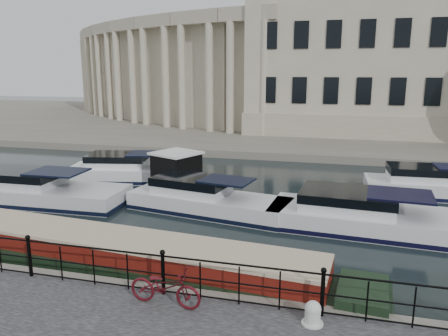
# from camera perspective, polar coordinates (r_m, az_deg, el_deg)

# --- Properties ---
(ground_plane) EXTENTS (160.00, 160.00, 0.00)m
(ground_plane) POSITION_cam_1_polar(r_m,az_deg,el_deg) (13.99, -4.19, -13.75)
(ground_plane) COLOR black
(ground_plane) RESTS_ON ground
(far_bank) EXTENTS (120.00, 42.00, 0.55)m
(far_bank) POSITION_cam_1_polar(r_m,az_deg,el_deg) (51.34, 10.06, 5.83)
(far_bank) COLOR #6B665B
(far_bank) RESTS_ON ground_plane
(railing) EXTENTS (24.14, 0.14, 1.22)m
(railing) POSITION_cam_1_polar(r_m,az_deg,el_deg) (11.57, -7.98, -13.13)
(railing) COLOR black
(railing) RESTS_ON near_quay
(civic_building) EXTENTS (53.55, 31.84, 16.85)m
(civic_building) POSITION_cam_1_polar(r_m,az_deg,el_deg) (46.82, 8.67, 13.54)
(civic_building) COLOR #ADA38C
(civic_building) RESTS_ON far_bank
(bicycle) EXTENTS (1.92, 0.79, 0.99)m
(bicycle) POSITION_cam_1_polar(r_m,az_deg,el_deg) (11.14, -7.70, -15.11)
(bicycle) COLOR #4E0E15
(bicycle) RESTS_ON near_quay
(mooring_bollard) EXTENTS (0.50, 0.50, 0.57)m
(mooring_bollard) POSITION_cam_1_polar(r_m,az_deg,el_deg) (10.64, 11.51, -18.10)
(mooring_bollard) COLOR silver
(mooring_bollard) RESTS_ON near_quay
(narrowboat) EXTENTS (15.75, 3.49, 1.57)m
(narrowboat) POSITION_cam_1_polar(r_m,az_deg,el_deg) (14.25, -12.82, -11.90)
(narrowboat) COLOR black
(narrowboat) RESTS_ON ground_plane
(harbour_hut) EXTENTS (3.59, 3.35, 2.18)m
(harbour_hut) POSITION_cam_1_polar(r_m,az_deg,el_deg) (22.78, -6.21, -0.76)
(harbour_hut) COLOR #6B665B
(harbour_hut) RESTS_ON ground_plane
(cabin_cruisers) EXTENTS (26.47, 8.91, 1.99)m
(cabin_cruisers) POSITION_cam_1_polar(r_m,az_deg,el_deg) (20.87, -0.56, -3.60)
(cabin_cruisers) COLOR silver
(cabin_cruisers) RESTS_ON ground_plane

